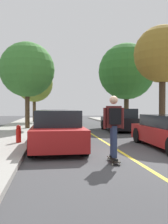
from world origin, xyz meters
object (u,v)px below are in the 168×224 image
at_px(street_tree_left_nearest, 27,70).
at_px(fire_hydrant, 19,134).
at_px(parked_car_right_near, 120,120).
at_px(street_tree_right_near, 126,72).
at_px(skateboarder, 114,123).
at_px(street_tree_right_nearest, 162,55).
at_px(parked_car_left_near, 54,120).
at_px(parked_car_left_nearest, 57,130).
at_px(skateboard, 114,159).
at_px(street_tree_left_near, 34,84).

xyz_separation_m(street_tree_left_nearest, fire_hydrant, (0.27, -6.96, -3.63)).
xyz_separation_m(parked_car_right_near, street_tree_right_near, (1.78, 4.02, 3.82)).
distance_m(parked_car_right_near, fire_hydrant, 7.95).
bearing_deg(skateboarder, street_tree_right_near, 70.33).
relative_size(street_tree_right_nearest, skateboarder, 3.46).
bearing_deg(parked_car_left_near, skateboarder, -81.07).
distance_m(parked_car_left_nearest, parked_car_right_near, 7.54).
height_order(fire_hydrant, skateboarder, skateboarder).
bearing_deg(skateboarder, parked_car_left_nearest, 119.41).
distance_m(parked_car_right_near, skateboard, 9.25).
relative_size(parked_car_left_nearest, fire_hydrant, 6.25).
relative_size(parked_car_right_near, street_tree_left_near, 0.72).
relative_size(parked_car_right_near, fire_hydrant, 5.84).
distance_m(parked_car_left_near, skateboarder, 9.53).
bearing_deg(skateboard, street_tree_right_nearest, 54.38).
xyz_separation_m(parked_car_left_nearest, street_tree_right_near, (6.07, 10.22, 3.83)).
xyz_separation_m(street_tree_left_nearest, street_tree_left_near, (-0.00, 7.58, -0.17)).
distance_m(street_tree_left_nearest, skateboard, 11.54).
bearing_deg(street_tree_left_nearest, skateboarder, -72.56).
relative_size(parked_car_right_near, skateboarder, 2.34).
relative_size(street_tree_left_nearest, street_tree_right_nearest, 0.97).
relative_size(parked_car_right_near, street_tree_right_nearest, 0.68).
bearing_deg(street_tree_right_nearest, street_tree_left_nearest, 153.50).
bearing_deg(parked_car_right_near, street_tree_right_near, 66.15).
bearing_deg(street_tree_left_nearest, parked_car_left_nearest, -77.07).
bearing_deg(street_tree_left_nearest, street_tree_left_near, 90.00).
relative_size(skateboard, skateboarder, 0.49).
bearing_deg(street_tree_left_near, parked_car_right_near, -56.32).
distance_m(street_tree_right_nearest, fire_hydrant, 9.11).
bearing_deg(street_tree_left_near, street_tree_right_nearest, -55.67).
xyz_separation_m(parked_car_left_near, street_tree_right_nearest, (6.07, -2.96, 3.83)).
height_order(street_tree_left_nearest, skateboarder, street_tree_left_nearest).
distance_m(parked_car_left_near, skateboard, 9.50).
distance_m(parked_car_left_nearest, fire_hydrant, 1.70).
bearing_deg(parked_car_right_near, street_tree_right_nearest, -53.28).
relative_size(street_tree_left_near, skateboard, 6.63).
bearing_deg(street_tree_left_nearest, street_tree_right_near, 17.62).
bearing_deg(parked_car_left_nearest, street_tree_right_nearest, 32.17).
distance_m(street_tree_left_nearest, street_tree_right_nearest, 8.77).
bearing_deg(street_tree_left_near, parked_car_left_near, -78.24).
height_order(skateboard, skateboarder, skateboarder).
distance_m(parked_car_left_nearest, skateboard, 3.04).
distance_m(parked_car_left_near, street_tree_left_near, 9.29).
xyz_separation_m(street_tree_left_nearest, skateboarder, (3.25, -10.35, -3.01)).
distance_m(street_tree_left_nearest, street_tree_right_near, 8.24).
bearing_deg(skateboarder, street_tree_left_near, 100.28).
relative_size(parked_car_left_nearest, skateboard, 5.13).
distance_m(parked_car_left_near, street_tree_right_near, 7.96).
distance_m(parked_car_right_near, street_tree_right_nearest, 4.84).
bearing_deg(parked_car_right_near, skateboarder, -107.69).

